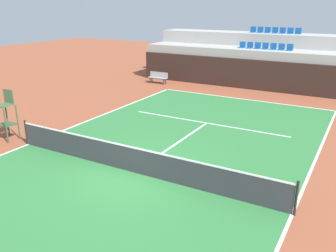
% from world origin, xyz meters
% --- Properties ---
extents(ground_plane, '(80.00, 80.00, 0.00)m').
position_xyz_m(ground_plane, '(0.00, 0.00, 0.00)').
color(ground_plane, brown).
extents(court_surface, '(11.00, 24.00, 0.01)m').
position_xyz_m(court_surface, '(0.00, 0.00, 0.01)').
color(court_surface, '#2D7238').
rests_on(court_surface, ground_plane).
extents(baseline_far, '(11.00, 0.10, 0.00)m').
position_xyz_m(baseline_far, '(0.00, 11.95, 0.01)').
color(baseline_far, white).
rests_on(baseline_far, court_surface).
extents(sideline_left, '(0.10, 24.00, 0.00)m').
position_xyz_m(sideline_left, '(-5.45, 0.00, 0.01)').
color(sideline_left, white).
rests_on(sideline_left, court_surface).
extents(sideline_right, '(0.10, 24.00, 0.00)m').
position_xyz_m(sideline_right, '(5.45, 0.00, 0.01)').
color(sideline_right, white).
rests_on(sideline_right, court_surface).
extents(service_line_far, '(8.26, 0.10, 0.00)m').
position_xyz_m(service_line_far, '(0.00, 6.40, 0.01)').
color(service_line_far, white).
rests_on(service_line_far, court_surface).
extents(centre_service_line, '(0.10, 6.40, 0.00)m').
position_xyz_m(centre_service_line, '(0.00, 3.20, 0.01)').
color(centre_service_line, white).
rests_on(centre_service_line, court_surface).
extents(back_wall, '(18.08, 0.30, 2.06)m').
position_xyz_m(back_wall, '(0.00, 14.97, 1.03)').
color(back_wall, black).
rests_on(back_wall, ground_plane).
extents(stands_tier_lower, '(18.08, 2.40, 2.66)m').
position_xyz_m(stands_tier_lower, '(0.00, 16.32, 1.33)').
color(stands_tier_lower, '#9E9E99').
rests_on(stands_tier_lower, ground_plane).
extents(stands_tier_upper, '(18.08, 2.40, 3.60)m').
position_xyz_m(stands_tier_upper, '(0.00, 18.72, 1.80)').
color(stands_tier_upper, '#9E9E99').
rests_on(stands_tier_upper, ground_plane).
extents(seating_row_lower, '(3.81, 0.44, 0.44)m').
position_xyz_m(seating_row_lower, '(0.00, 16.42, 2.78)').
color(seating_row_lower, '#145193').
rests_on(seating_row_lower, stands_tier_lower).
extents(seating_row_upper, '(3.81, 0.44, 0.44)m').
position_xyz_m(seating_row_upper, '(0.00, 18.82, 3.72)').
color(seating_row_upper, '#145193').
rests_on(seating_row_upper, stands_tier_upper).
extents(tennis_net, '(11.08, 0.08, 1.07)m').
position_xyz_m(tennis_net, '(0.00, 0.00, 0.51)').
color(tennis_net, black).
rests_on(tennis_net, court_surface).
extents(umpire_chair, '(0.76, 0.66, 2.20)m').
position_xyz_m(umpire_chair, '(-6.70, 0.06, 1.19)').
color(umpire_chair, '#334C2D').
rests_on(umpire_chair, ground_plane).
extents(player_bench, '(1.50, 0.40, 0.85)m').
position_xyz_m(player_bench, '(-7.06, 13.40, 0.51)').
color(player_bench, '#99999E').
rests_on(player_bench, ground_plane).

